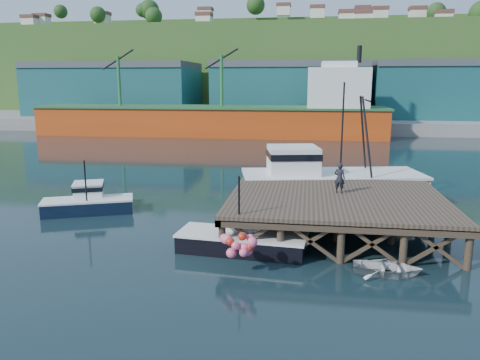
% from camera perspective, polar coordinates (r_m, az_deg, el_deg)
% --- Properties ---
extents(ground, '(300.00, 300.00, 0.00)m').
position_cam_1_polar(ground, '(27.71, 0.01, -5.84)').
color(ground, black).
rests_on(ground, ground).
extents(wharf, '(12.00, 10.00, 2.62)m').
position_cam_1_polar(wharf, '(26.78, 11.69, -2.41)').
color(wharf, brown).
rests_on(wharf, ground).
extents(far_quay, '(160.00, 40.00, 2.00)m').
position_cam_1_polar(far_quay, '(96.48, 6.12, 7.38)').
color(far_quay, gray).
rests_on(far_quay, ground).
extents(warehouse_left, '(32.00, 16.00, 9.00)m').
position_cam_1_polar(warehouse_left, '(99.07, -14.96, 10.36)').
color(warehouse_left, '#1C585C').
rests_on(warehouse_left, far_quay).
extents(warehouse_mid, '(28.00, 16.00, 9.00)m').
position_cam_1_polar(warehouse_mid, '(91.22, 6.06, 10.59)').
color(warehouse_mid, '#1C585C').
rests_on(warehouse_mid, far_quay).
extents(warehouse_right, '(30.00, 16.00, 9.00)m').
position_cam_1_polar(warehouse_right, '(94.82, 24.76, 9.63)').
color(warehouse_right, '#1C585C').
rests_on(warehouse_right, far_quay).
extents(cargo_ship, '(55.50, 10.00, 13.75)m').
position_cam_1_polar(cargo_ship, '(75.30, -1.06, 7.97)').
color(cargo_ship, '#C84312').
rests_on(cargo_ship, ground).
extents(hillside, '(220.00, 50.00, 22.00)m').
position_cam_1_polar(hillside, '(126.20, 6.80, 12.95)').
color(hillside, '#2D511E').
rests_on(hillside, ground).
extents(boat_navy, '(6.10, 4.20, 3.59)m').
position_cam_1_polar(boat_navy, '(32.45, -18.02, -2.47)').
color(boat_navy, black).
rests_on(boat_navy, ground).
extents(boat_black, '(6.71, 5.61, 4.02)m').
position_cam_1_polar(boat_black, '(24.04, 0.42, -6.79)').
color(boat_black, black).
rests_on(boat_black, ground).
extents(trawler, '(13.21, 6.83, 8.42)m').
position_cam_1_polar(trawler, '(33.65, 10.66, 0.18)').
color(trawler, beige).
rests_on(trawler, ground).
extents(dinghy, '(3.19, 2.40, 0.63)m').
position_cam_1_polar(dinghy, '(22.18, 17.52, -10.18)').
color(dinghy, silver).
rests_on(dinghy, ground).
extents(dockworker, '(0.74, 0.60, 1.75)m').
position_cam_1_polar(dockworker, '(27.56, 12.05, 0.24)').
color(dockworker, black).
rests_on(dockworker, wharf).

